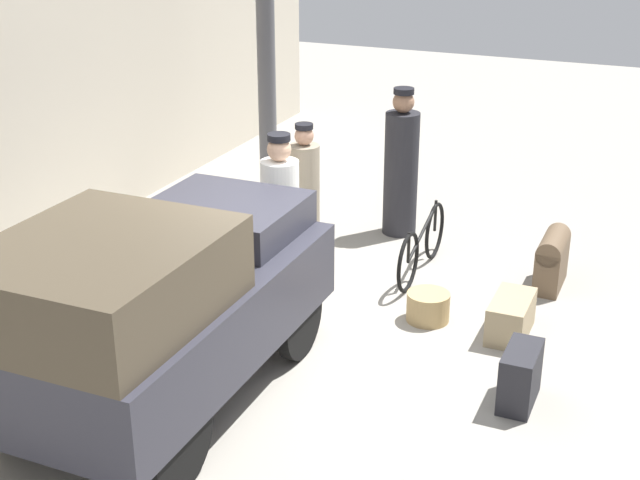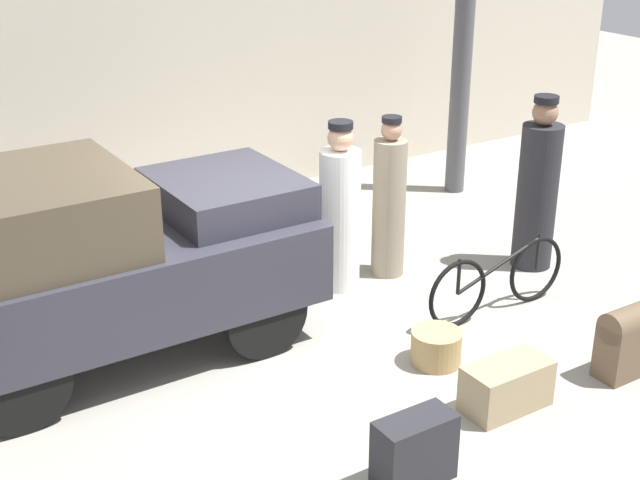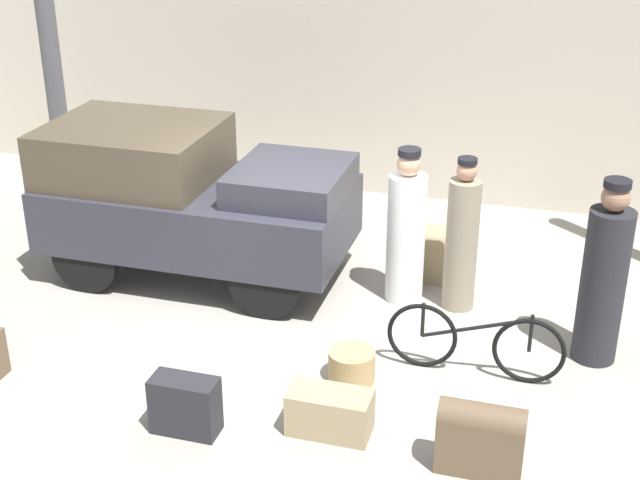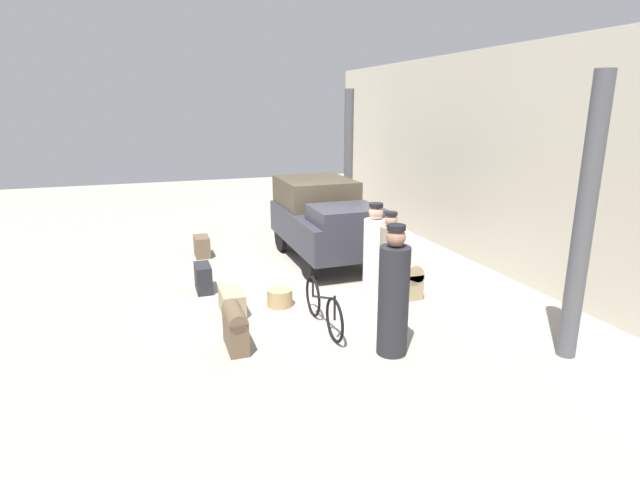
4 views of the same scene
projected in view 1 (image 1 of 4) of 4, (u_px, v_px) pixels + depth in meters
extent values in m
plane|color=gray|center=(331.00, 340.00, 8.69)|extent=(30.00, 30.00, 0.00)
cylinder|color=#4C4C51|center=(266.00, 57.00, 12.15)|extent=(0.25, 0.25, 3.80)
cylinder|color=black|center=(158.00, 290.00, 8.84)|extent=(0.78, 0.12, 0.78)
cylinder|color=black|center=(300.00, 318.00, 8.27)|extent=(0.78, 0.12, 0.78)
cylinder|color=black|center=(12.00, 395.00, 7.05)|extent=(0.78, 0.12, 0.78)
cylinder|color=black|center=(179.00, 441.00, 6.49)|extent=(0.78, 0.12, 0.78)
cube|color=#2D2D38|center=(164.00, 315.00, 7.52)|extent=(3.39, 1.70, 0.70)
cube|color=#473D2D|center=(103.00, 279.00, 6.62)|extent=(1.87, 1.57, 0.62)
cube|color=#2D2D38|center=(226.00, 216.00, 8.26)|extent=(1.19, 1.33, 0.32)
torus|color=black|center=(435.00, 231.00, 10.44)|extent=(0.67, 0.04, 0.67)
torus|color=black|center=(408.00, 262.00, 9.60)|extent=(0.67, 0.04, 0.67)
cylinder|color=black|center=(422.00, 232.00, 9.96)|extent=(1.01, 0.04, 0.36)
cylinder|color=black|center=(409.00, 247.00, 9.53)|extent=(0.04, 0.04, 0.35)
cylinder|color=black|center=(435.00, 216.00, 10.37)|extent=(0.04, 0.04, 0.38)
cylinder|color=tan|center=(428.00, 307.00, 9.03)|extent=(0.44, 0.44, 0.30)
cylinder|color=#232328|center=(401.00, 174.00, 11.01)|extent=(0.42, 0.42, 1.55)
sphere|color=#936B51|center=(403.00, 102.00, 10.67)|extent=(0.26, 0.26, 0.26)
cylinder|color=black|center=(404.00, 91.00, 10.61)|extent=(0.25, 0.25, 0.07)
cylinder|color=gray|center=(305.00, 207.00, 10.07)|extent=(0.34, 0.34, 1.45)
sphere|color=tan|center=(304.00, 136.00, 9.75)|extent=(0.21, 0.21, 0.21)
cylinder|color=black|center=(304.00, 126.00, 9.71)|extent=(0.20, 0.20, 0.06)
cylinder|color=white|center=(280.00, 225.00, 9.57)|extent=(0.41, 0.41, 1.44)
sphere|color=tan|center=(279.00, 149.00, 9.24)|extent=(0.26, 0.26, 0.26)
cylinder|color=black|center=(279.00, 137.00, 9.19)|extent=(0.24, 0.24, 0.07)
cube|color=#9E8966|center=(511.00, 317.00, 8.72)|extent=(0.71, 0.36, 0.39)
cube|color=#232328|center=(520.00, 376.00, 7.58)|extent=(0.57, 0.28, 0.51)
cube|color=brown|center=(551.00, 266.00, 9.73)|extent=(0.69, 0.27, 0.50)
cylinder|color=brown|center=(553.00, 245.00, 9.64)|extent=(0.69, 0.27, 0.27)
cube|color=#9E8966|center=(245.00, 250.00, 10.16)|extent=(0.45, 0.38, 0.47)
cylinder|color=#9E8966|center=(244.00, 231.00, 10.07)|extent=(0.45, 0.38, 0.38)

